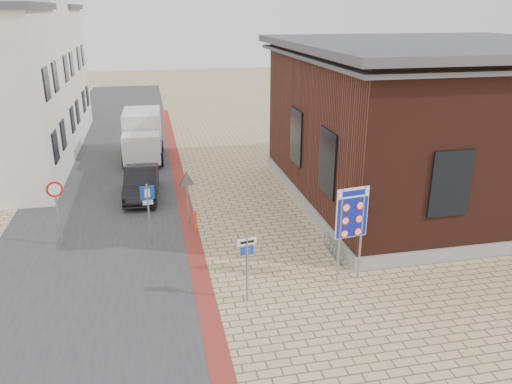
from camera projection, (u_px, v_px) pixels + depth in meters
name	position (u px, v px, depth m)	size (l,w,h in m)	color
ground	(274.00, 298.00, 14.76)	(120.00, 120.00, 0.00)	tan
road_strip	(111.00, 164.00, 27.43)	(7.00, 60.00, 0.02)	#38383A
curb_strip	(181.00, 190.00, 23.53)	(0.60, 40.00, 0.02)	maroon
brick_building	(436.00, 120.00, 21.75)	(13.00, 13.00, 6.80)	gray
townhouse_mid	(3.00, 76.00, 27.52)	(7.40, 6.40, 9.10)	silver
townhouse_far	(27.00, 71.00, 33.16)	(7.40, 6.40, 8.30)	silver
bike_rack	(333.00, 248.00, 17.21)	(0.08, 1.80, 0.60)	slate
sedan	(141.00, 183.00, 22.46)	(1.42, 4.07, 1.34)	black
box_truck	(143.00, 135.00, 27.96)	(2.28, 5.07, 2.62)	slate
border_sign	(352.00, 215.00, 14.94)	(1.05, 0.19, 3.10)	gray
essen_sign	(247.00, 258.00, 14.18)	(0.57, 0.13, 2.12)	gray
parking_sign	(148.00, 204.00, 17.67)	(0.50, 0.08, 2.27)	gray
yield_sign	(187.00, 186.00, 19.32)	(0.73, 0.30, 2.11)	gray
speed_sign	(57.00, 203.00, 17.48)	(0.56, 0.17, 2.44)	gray
bollard	(196.00, 222.00, 18.83)	(0.08, 0.08, 0.93)	#FC560D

